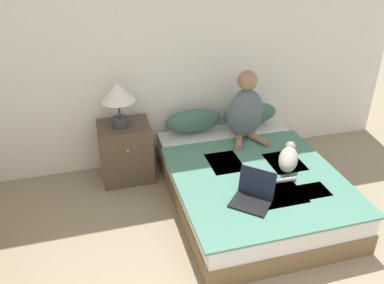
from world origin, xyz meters
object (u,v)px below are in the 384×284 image
object	(u,v)px
pillow_near	(194,121)
pillow_far	(250,114)
nightstand	(126,152)
bed	(250,185)
table_lamp	(118,96)
cat_tabby	(288,158)
laptop_open	(253,196)
person_sitting	(246,110)

from	to	relation	value
pillow_near	pillow_far	world-z (taller)	same
pillow_far	nightstand	world-z (taller)	pillow_far
bed	table_lamp	size ratio (longest dim) A/B	4.25
bed	nightstand	size ratio (longest dim) A/B	3.10
cat_tabby	laptop_open	size ratio (longest dim) A/B	1.08
table_lamp	pillow_far	bearing A→B (deg)	4.25
person_sitting	laptop_open	bearing A→B (deg)	-108.30
pillow_near	cat_tabby	distance (m)	1.14
bed	pillow_near	world-z (taller)	pillow_near
bed	person_sitting	size ratio (longest dim) A/B	2.60
bed	pillow_near	xyz separation A→B (m)	(-0.33, 0.84, 0.33)
person_sitting	nightstand	world-z (taller)	person_sitting
laptop_open	table_lamp	world-z (taller)	table_lamp
cat_tabby	nightstand	world-z (taller)	nightstand
nightstand	table_lamp	bearing A→B (deg)	-149.81
bed	nightstand	world-z (taller)	nightstand
person_sitting	nightstand	xyz separation A→B (m)	(-1.25, 0.18, -0.40)
nightstand	pillow_far	bearing A→B (deg)	3.68
person_sitting	cat_tabby	bearing A→B (deg)	-74.57
pillow_near	table_lamp	bearing A→B (deg)	-172.26
person_sitting	nightstand	size ratio (longest dim) A/B	1.19
bed	table_lamp	world-z (taller)	table_lamp
person_sitting	cat_tabby	distance (m)	0.72
cat_tabby	table_lamp	bearing A→B (deg)	93.09
table_lamp	pillow_near	bearing A→B (deg)	7.74
person_sitting	laptop_open	xyz separation A→B (m)	(-0.35, -1.06, -0.26)
bed	laptop_open	bearing A→B (deg)	-111.99
pillow_near	cat_tabby	bearing A→B (deg)	-54.19
person_sitting	laptop_open	world-z (taller)	person_sitting
bed	pillow_near	distance (m)	0.97
table_lamp	nightstand	bearing A→B (deg)	30.19
bed	table_lamp	xyz separation A→B (m)	(-1.12, 0.74, 0.76)
bed	person_sitting	distance (m)	0.79
pillow_near	nightstand	distance (m)	0.80
cat_tabby	table_lamp	size ratio (longest dim) A/B	1.01
pillow_near	nightstand	bearing A→B (deg)	-173.18
bed	nightstand	distance (m)	1.33
pillow_far	pillow_near	bearing A→B (deg)	180.00
bed	laptop_open	size ratio (longest dim) A/B	4.55
cat_tabby	nightstand	size ratio (longest dim) A/B	0.74
cat_tabby	laptop_open	distance (m)	0.67
bed	cat_tabby	distance (m)	0.45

